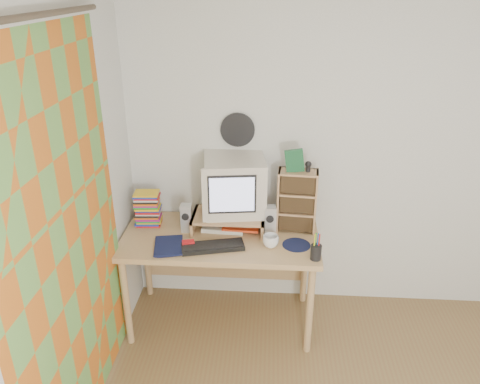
# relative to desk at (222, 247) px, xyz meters

# --- Properties ---
(back_wall) EXTENTS (3.50, 0.00, 3.50)m
(back_wall) POSITION_rel_desk_xyz_m (1.03, 0.31, 0.63)
(back_wall) COLOR silver
(back_wall) RESTS_ON floor
(left_wall) EXTENTS (0.00, 3.50, 3.50)m
(left_wall) POSITION_rel_desk_xyz_m (-0.72, -1.44, 0.63)
(left_wall) COLOR silver
(left_wall) RESTS_ON floor
(curtain) EXTENTS (0.00, 2.20, 2.20)m
(curtain) POSITION_rel_desk_xyz_m (-0.68, -0.96, 0.53)
(curtain) COLOR #C3611B
(curtain) RESTS_ON left_wall
(wall_disc) EXTENTS (0.25, 0.02, 0.25)m
(wall_disc) POSITION_rel_desk_xyz_m (0.10, 0.29, 0.81)
(wall_disc) COLOR black
(wall_disc) RESTS_ON back_wall
(desk) EXTENTS (1.40, 0.70, 0.75)m
(desk) POSITION_rel_desk_xyz_m (0.00, 0.00, 0.00)
(desk) COLOR tan
(desk) RESTS_ON floor
(monitor_riser) EXTENTS (0.52, 0.30, 0.12)m
(monitor_riser) POSITION_rel_desk_xyz_m (0.05, 0.04, 0.23)
(monitor_riser) COLOR tan
(monitor_riser) RESTS_ON desk
(crt_monitor) EXTENTS (0.48, 0.48, 0.40)m
(crt_monitor) POSITION_rel_desk_xyz_m (0.09, 0.09, 0.46)
(crt_monitor) COLOR beige
(crt_monitor) RESTS_ON monitor_riser
(speaker_left) EXTENTS (0.08, 0.08, 0.21)m
(speaker_left) POSITION_rel_desk_xyz_m (-0.25, -0.01, 0.24)
(speaker_left) COLOR silver
(speaker_left) RESTS_ON desk
(speaker_right) EXTENTS (0.09, 0.09, 0.22)m
(speaker_right) POSITION_rel_desk_xyz_m (0.35, -0.01, 0.24)
(speaker_right) COLOR silver
(speaker_right) RESTS_ON desk
(keyboard) EXTENTS (0.44, 0.24, 0.03)m
(keyboard) POSITION_rel_desk_xyz_m (-0.03, -0.24, 0.15)
(keyboard) COLOR black
(keyboard) RESTS_ON desk
(dvd_stack) EXTENTS (0.18, 0.14, 0.25)m
(dvd_stack) POSITION_rel_desk_xyz_m (-0.55, 0.07, 0.26)
(dvd_stack) COLOR brown
(dvd_stack) RESTS_ON desk
(cd_rack) EXTENTS (0.29, 0.17, 0.46)m
(cd_rack) POSITION_rel_desk_xyz_m (0.54, 0.06, 0.36)
(cd_rack) COLOR tan
(cd_rack) RESTS_ON desk
(mug) EXTENTS (0.11, 0.11, 0.09)m
(mug) POSITION_rel_desk_xyz_m (0.36, -0.19, 0.18)
(mug) COLOR white
(mug) RESTS_ON desk
(diary) EXTENTS (0.26, 0.21, 0.05)m
(diary) POSITION_rel_desk_xyz_m (-0.43, -0.26, 0.16)
(diary) COLOR #10163B
(diary) RESTS_ON desk
(mousepad) EXTENTS (0.21, 0.21, 0.00)m
(mousepad) POSITION_rel_desk_xyz_m (0.54, -0.16, 0.14)
(mousepad) COLOR #101A38
(mousepad) RESTS_ON desk
(pen_cup) EXTENTS (0.08, 0.08, 0.14)m
(pen_cup) POSITION_rel_desk_xyz_m (0.66, -0.33, 0.21)
(pen_cup) COLOR black
(pen_cup) RESTS_ON desk
(papers) EXTENTS (0.32, 0.24, 0.04)m
(papers) POSITION_rel_desk_xyz_m (0.07, 0.07, 0.15)
(papers) COLOR silver
(papers) RESTS_ON desk
(red_box) EXTENTS (0.09, 0.07, 0.04)m
(red_box) POSITION_rel_desk_xyz_m (-0.20, -0.23, 0.16)
(red_box) COLOR red
(red_box) RESTS_ON desk
(game_box) EXTENTS (0.13, 0.03, 0.16)m
(game_box) POSITION_rel_desk_xyz_m (0.51, 0.05, 0.68)
(game_box) COLOR #17522E
(game_box) RESTS_ON cd_rack
(webcam) EXTENTS (0.05, 0.05, 0.08)m
(webcam) POSITION_rel_desk_xyz_m (0.60, 0.06, 0.63)
(webcam) COLOR black
(webcam) RESTS_ON cd_rack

